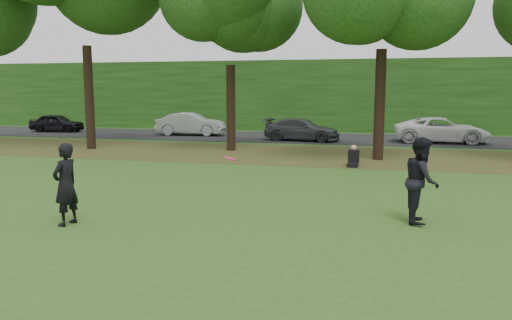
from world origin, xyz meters
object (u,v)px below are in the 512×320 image
(player_left, at_px, (66,184))
(frisbee, at_px, (230,159))
(player_right, at_px, (422,180))
(seated_person, at_px, (353,158))

(player_left, bearing_deg, frisbee, 117.41)
(player_right, bearing_deg, frisbee, 104.65)
(player_left, distance_m, frisbee, 3.67)
(player_left, xyz_separation_m, player_right, (7.61, 2.10, 0.06))
(player_left, distance_m, player_right, 7.89)
(player_left, height_order, player_right, player_right)
(frisbee, bearing_deg, player_left, -161.14)
(player_right, relative_size, seated_person, 2.33)
(player_left, relative_size, player_right, 0.94)
(player_right, bearing_deg, seated_person, 15.46)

